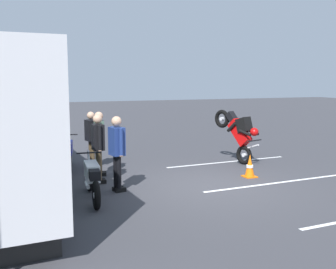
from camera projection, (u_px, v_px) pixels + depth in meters
The scene contains 11 objects.
ground_plane at pixel (209, 186), 10.14m from camera, with size 80.00×80.00×0.00m, color #38383D.
spectator_far_left at pixel (117, 147), 9.48m from camera, with size 0.58×0.36×1.81m.
spectator_left at pixel (98, 142), 10.26m from camera, with size 0.57×0.32×1.79m.
spectator_centre at pixel (99, 138), 11.09m from camera, with size 0.58×0.37×1.79m.
spectator_right at pixel (91, 135), 12.04m from camera, with size 0.58×0.37×1.71m.
parked_motorcycle_silver at pixel (67, 153), 12.00m from camera, with size 2.04×0.69×0.99m.
parked_motorcycle_dark at pixel (92, 179), 8.91m from camera, with size 2.05×0.58×0.99m.
stunt_motorcycle at pixel (239, 131), 12.74m from camera, with size 1.91×0.87×1.80m.
traffic_cone at pixel (250, 166), 11.02m from camera, with size 0.34×0.34×0.63m.
bay_line_b at pixel (283, 182), 10.50m from camera, with size 0.26×4.73×0.01m.
bay_line_c at pixel (228, 162), 13.08m from camera, with size 0.25×4.35×0.01m.
Camera 1 is at (-8.76, 4.67, 2.66)m, focal length 43.02 mm.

